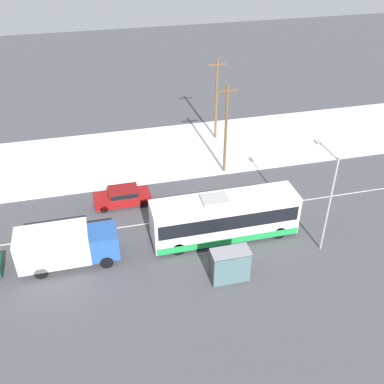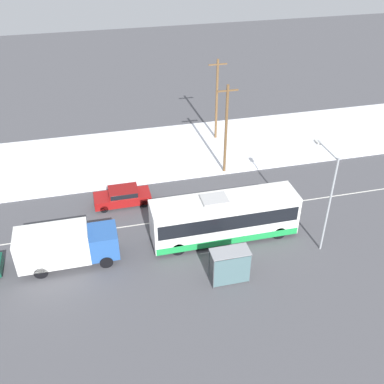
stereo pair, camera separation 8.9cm
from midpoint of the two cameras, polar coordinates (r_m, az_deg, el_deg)
name	(u,v)px [view 1 (the left image)]	position (r m, az deg, el deg)	size (l,w,h in m)	color
ground_plane	(233,211)	(35.90, 5.16, -2.40)	(120.00, 120.00, 0.00)	#4C4C51
snow_lot	(199,147)	(44.73, 0.78, 5.68)	(80.00, 10.83, 0.12)	white
lane_marking_center	(233,211)	(35.90, 5.16, -2.40)	(60.00, 0.12, 0.00)	silver
city_bus	(224,217)	(32.26, 4.07, -3.25)	(10.53, 2.57, 3.53)	white
box_truck	(65,245)	(31.19, -15.86, -6.53)	(6.60, 2.30, 2.84)	silver
sedan_car	(123,196)	(36.52, -8.87, -0.49)	(4.50, 1.80, 1.44)	maroon
pedestrian_at_stop	(230,256)	(30.21, 4.76, -8.16)	(0.57, 0.25, 1.58)	#23232D
bus_shelter	(231,263)	(28.72, 4.94, -8.96)	(2.49, 1.20, 2.40)	gray
streetlamp	(327,188)	(31.15, 16.68, 0.45)	(0.36, 3.08, 7.37)	#9EA3A8
utility_pole_roadside	(226,129)	(38.84, 4.25, 8.00)	(1.80, 0.24, 8.20)	brown
utility_pole_snowlot	(216,99)	(44.91, 3.05, 11.72)	(1.80, 0.24, 8.22)	brown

